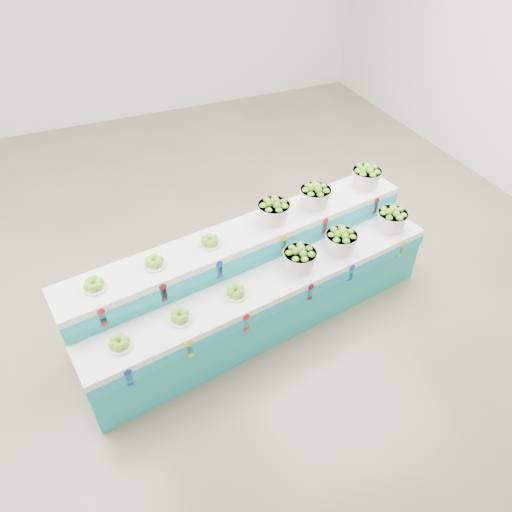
% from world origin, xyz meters
% --- Properties ---
extents(ground, '(10.00, 10.00, 0.00)m').
position_xyz_m(ground, '(0.00, 0.00, 0.00)').
color(ground, brown).
rests_on(ground, ground).
extents(back_wall, '(10.00, 0.00, 10.00)m').
position_xyz_m(back_wall, '(0.00, 5.00, 2.00)').
color(back_wall, silver).
rests_on(back_wall, ground).
extents(display_stand, '(4.02, 1.63, 1.02)m').
position_xyz_m(display_stand, '(0.50, -0.79, 0.51)').
color(display_stand, teal).
rests_on(display_stand, ground).
extents(plate_lower_left, '(0.25, 0.25, 0.10)m').
position_xyz_m(plate_lower_left, '(-0.98, -1.28, 0.77)').
color(plate_lower_left, white).
rests_on(plate_lower_left, display_stand).
extents(plate_lower_mid, '(0.25, 0.25, 0.10)m').
position_xyz_m(plate_lower_mid, '(-0.42, -1.19, 0.77)').
color(plate_lower_mid, white).
rests_on(plate_lower_mid, display_stand).
extents(plate_lower_right, '(0.25, 0.25, 0.10)m').
position_xyz_m(plate_lower_right, '(0.16, -1.09, 0.77)').
color(plate_lower_right, white).
rests_on(plate_lower_right, display_stand).
extents(basket_lower_left, '(0.39, 0.39, 0.25)m').
position_xyz_m(basket_lower_left, '(0.91, -0.97, 0.84)').
color(basket_lower_left, silver).
rests_on(basket_lower_left, display_stand).
extents(basket_lower_mid, '(0.39, 0.39, 0.25)m').
position_xyz_m(basket_lower_mid, '(1.44, -0.88, 0.84)').
color(basket_lower_mid, silver).
rests_on(basket_lower_mid, display_stand).
extents(basket_lower_right, '(0.39, 0.39, 0.25)m').
position_xyz_m(basket_lower_right, '(2.17, -0.76, 0.84)').
color(basket_lower_right, silver).
rests_on(basket_lower_right, display_stand).
extents(plate_upper_left, '(0.25, 0.25, 0.10)m').
position_xyz_m(plate_upper_left, '(-1.06, -0.81, 1.07)').
color(plate_upper_left, white).
rests_on(plate_upper_left, display_stand).
extents(plate_upper_mid, '(0.25, 0.25, 0.10)m').
position_xyz_m(plate_upper_mid, '(-0.50, -0.71, 1.07)').
color(plate_upper_mid, white).
rests_on(plate_upper_mid, display_stand).
extents(plate_upper_right, '(0.25, 0.25, 0.10)m').
position_xyz_m(plate_upper_right, '(0.08, -0.62, 1.07)').
color(plate_upper_right, white).
rests_on(plate_upper_right, display_stand).
extents(basket_upper_left, '(0.39, 0.39, 0.25)m').
position_xyz_m(basket_upper_left, '(0.83, -0.49, 1.14)').
color(basket_upper_left, silver).
rests_on(basket_upper_left, display_stand).
extents(basket_upper_mid, '(0.39, 0.39, 0.25)m').
position_xyz_m(basket_upper_mid, '(1.36, -0.41, 1.14)').
color(basket_upper_mid, silver).
rests_on(basket_upper_mid, display_stand).
extents(basket_upper_right, '(0.39, 0.39, 0.25)m').
position_xyz_m(basket_upper_right, '(2.09, -0.29, 1.14)').
color(basket_upper_right, silver).
rests_on(basket_upper_right, display_stand).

